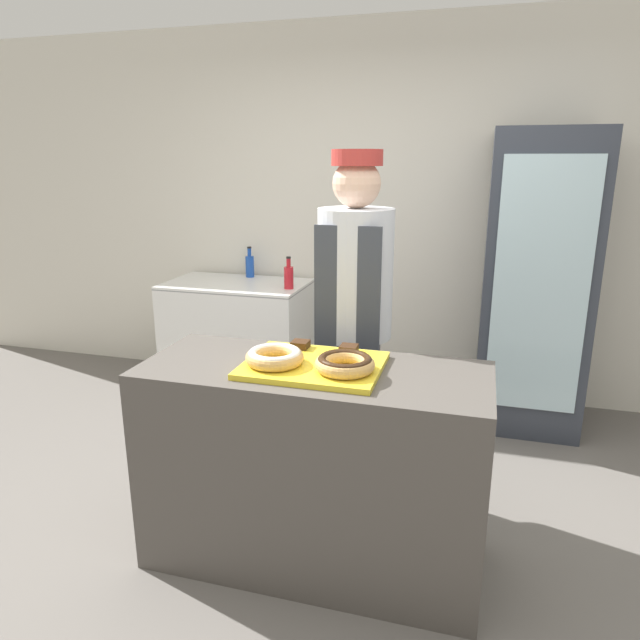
{
  "coord_description": "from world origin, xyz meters",
  "views": [
    {
      "loc": [
        0.64,
        -2.12,
        1.74
      ],
      "look_at": [
        0.0,
        0.1,
        1.09
      ],
      "focal_mm": 32.0,
      "sensor_mm": 36.0,
      "label": 1
    }
  ],
  "objects_px": {
    "donut_light_glaze": "(275,356)",
    "bottle_blue": "(250,265)",
    "bottle_red": "(289,276)",
    "brownie_back_left": "(300,344)",
    "baker_person": "(354,320)",
    "chest_freezer": "(238,336)",
    "serving_tray": "(313,365)",
    "brownie_back_right": "(349,349)",
    "beverage_fridge": "(536,284)",
    "donut_chocolate_glaze": "(345,363)"
  },
  "relations": [
    {
      "from": "serving_tray",
      "to": "bottle_red",
      "type": "height_order",
      "value": "bottle_red"
    },
    {
      "from": "serving_tray",
      "to": "bottle_blue",
      "type": "relative_size",
      "value": 2.35
    },
    {
      "from": "baker_person",
      "to": "donut_chocolate_glaze",
      "type": "bearing_deg",
      "value": -80.44
    },
    {
      "from": "brownie_back_left",
      "to": "bottle_red",
      "type": "relative_size",
      "value": 0.32
    },
    {
      "from": "donut_light_glaze",
      "to": "brownie_back_left",
      "type": "bearing_deg",
      "value": 80.77
    },
    {
      "from": "baker_person",
      "to": "beverage_fridge",
      "type": "relative_size",
      "value": 0.93
    },
    {
      "from": "brownie_back_right",
      "to": "baker_person",
      "type": "height_order",
      "value": "baker_person"
    },
    {
      "from": "brownie_back_left",
      "to": "bottle_blue",
      "type": "xyz_separation_m",
      "value": [
        -1.0,
        1.81,
        -0.01
      ]
    },
    {
      "from": "beverage_fridge",
      "to": "chest_freezer",
      "type": "xyz_separation_m",
      "value": [
        -2.12,
        0.01,
        -0.54
      ]
    },
    {
      "from": "donut_chocolate_glaze",
      "to": "brownie_back_right",
      "type": "relative_size",
      "value": 3.24
    },
    {
      "from": "donut_chocolate_glaze",
      "to": "baker_person",
      "type": "height_order",
      "value": "baker_person"
    },
    {
      "from": "bottle_red",
      "to": "brownie_back_right",
      "type": "bearing_deg",
      "value": -62.16
    },
    {
      "from": "serving_tray",
      "to": "donut_light_glaze",
      "type": "distance_m",
      "value": 0.17
    },
    {
      "from": "donut_chocolate_glaze",
      "to": "baker_person",
      "type": "distance_m",
      "value": 0.69
    },
    {
      "from": "donut_light_glaze",
      "to": "donut_chocolate_glaze",
      "type": "xyz_separation_m",
      "value": [
        0.3,
        0.0,
        0.0
      ]
    },
    {
      "from": "serving_tray",
      "to": "bottle_red",
      "type": "bearing_deg",
      "value": 112.22
    },
    {
      "from": "brownie_back_right",
      "to": "baker_person",
      "type": "distance_m",
      "value": 0.46
    },
    {
      "from": "donut_chocolate_glaze",
      "to": "beverage_fridge",
      "type": "xyz_separation_m",
      "value": [
        0.84,
        1.8,
        -0.0
      ]
    },
    {
      "from": "donut_chocolate_glaze",
      "to": "brownie_back_right",
      "type": "xyz_separation_m",
      "value": [
        -0.04,
        0.23,
        -0.02
      ]
    },
    {
      "from": "donut_chocolate_glaze",
      "to": "beverage_fridge",
      "type": "relative_size",
      "value": 0.12
    },
    {
      "from": "donut_light_glaze",
      "to": "chest_freezer",
      "type": "distance_m",
      "value": 2.13
    },
    {
      "from": "donut_chocolate_glaze",
      "to": "brownie_back_right",
      "type": "distance_m",
      "value": 0.23
    },
    {
      "from": "brownie_back_left",
      "to": "baker_person",
      "type": "relative_size",
      "value": 0.04
    },
    {
      "from": "donut_light_glaze",
      "to": "bottle_blue",
      "type": "relative_size",
      "value": 1.0
    },
    {
      "from": "donut_chocolate_glaze",
      "to": "chest_freezer",
      "type": "relative_size",
      "value": 0.23
    },
    {
      "from": "donut_light_glaze",
      "to": "baker_person",
      "type": "distance_m",
      "value": 0.7
    },
    {
      "from": "donut_light_glaze",
      "to": "bottle_red",
      "type": "bearing_deg",
      "value": 107.18
    },
    {
      "from": "bottle_blue",
      "to": "serving_tray",
      "type": "bearing_deg",
      "value": -60.68
    },
    {
      "from": "baker_person",
      "to": "brownie_back_left",
      "type": "bearing_deg",
      "value": -107.65
    },
    {
      "from": "brownie_back_left",
      "to": "baker_person",
      "type": "height_order",
      "value": "baker_person"
    },
    {
      "from": "chest_freezer",
      "to": "beverage_fridge",
      "type": "bearing_deg",
      "value": -0.18
    },
    {
      "from": "brownie_back_left",
      "to": "bottle_blue",
      "type": "relative_size",
      "value": 0.31
    },
    {
      "from": "baker_person",
      "to": "bottle_red",
      "type": "height_order",
      "value": "baker_person"
    },
    {
      "from": "bottle_red",
      "to": "bottle_blue",
      "type": "xyz_separation_m",
      "value": [
        -0.43,
        0.32,
        0.0
      ]
    },
    {
      "from": "serving_tray",
      "to": "baker_person",
      "type": "xyz_separation_m",
      "value": [
        0.03,
        0.62,
        0.03
      ]
    },
    {
      "from": "donut_light_glaze",
      "to": "bottle_red",
      "type": "relative_size",
      "value": 1.04
    },
    {
      "from": "serving_tray",
      "to": "donut_chocolate_glaze",
      "type": "bearing_deg",
      "value": -21.85
    },
    {
      "from": "brownie_back_right",
      "to": "beverage_fridge",
      "type": "distance_m",
      "value": 1.8
    },
    {
      "from": "bottle_blue",
      "to": "bottle_red",
      "type": "bearing_deg",
      "value": -36.09
    },
    {
      "from": "baker_person",
      "to": "bottle_blue",
      "type": "xyz_separation_m",
      "value": [
        -1.15,
        1.36,
        -0.01
      ]
    },
    {
      "from": "beverage_fridge",
      "to": "brownie_back_left",
      "type": "bearing_deg",
      "value": -124.86
    },
    {
      "from": "brownie_back_left",
      "to": "brownie_back_right",
      "type": "distance_m",
      "value": 0.22
    },
    {
      "from": "brownie_back_left",
      "to": "chest_freezer",
      "type": "xyz_separation_m",
      "value": [
        -1.02,
        1.58,
        -0.52
      ]
    },
    {
      "from": "brownie_back_right",
      "to": "chest_freezer",
      "type": "bearing_deg",
      "value": 128.13
    },
    {
      "from": "brownie_back_right",
      "to": "chest_freezer",
      "type": "xyz_separation_m",
      "value": [
        -1.24,
        1.58,
        -0.52
      ]
    },
    {
      "from": "beverage_fridge",
      "to": "chest_freezer",
      "type": "distance_m",
      "value": 2.19
    },
    {
      "from": "serving_tray",
      "to": "donut_light_glaze",
      "type": "relative_size",
      "value": 2.35
    },
    {
      "from": "brownie_back_left",
      "to": "bottle_red",
      "type": "bearing_deg",
      "value": 110.83
    },
    {
      "from": "bottle_red",
      "to": "chest_freezer",
      "type": "bearing_deg",
      "value": 169.45
    },
    {
      "from": "bottle_blue",
      "to": "donut_light_glaze",
      "type": "bearing_deg",
      "value": -64.68
    }
  ]
}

